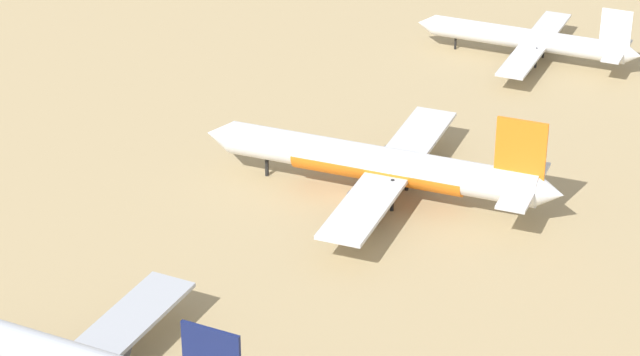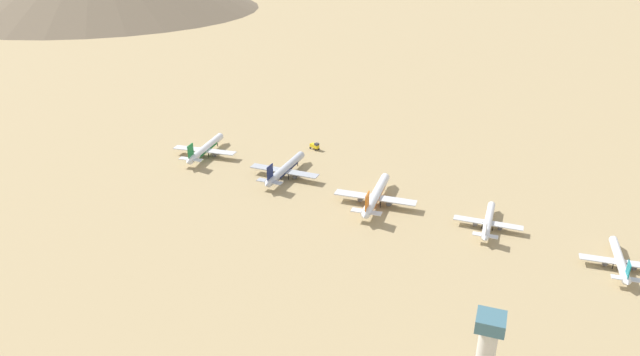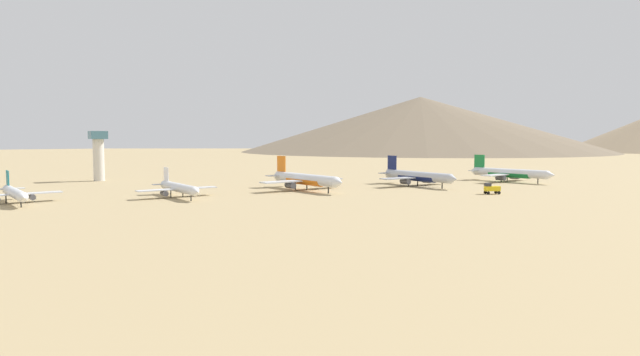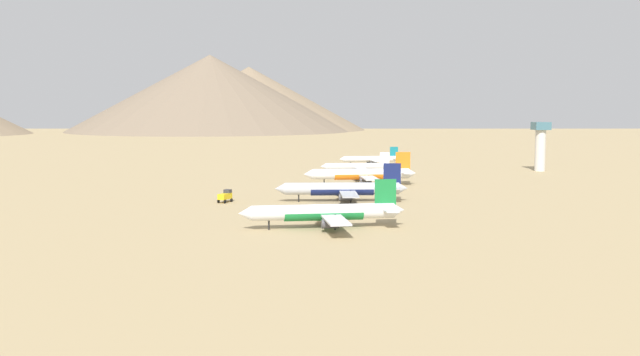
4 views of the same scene
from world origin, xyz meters
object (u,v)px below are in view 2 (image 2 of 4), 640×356
object	(u,v)px
parked_jet_0	(620,260)
parked_jet_2	(376,195)
parked_jet_1	(488,221)
parked_jet_4	(205,149)
parked_jet_3	(285,169)
control_tower	(487,347)
service_truck	(315,146)

from	to	relation	value
parked_jet_0	parked_jet_2	bearing A→B (deg)	79.03
parked_jet_1	parked_jet_4	xyz separation A→B (m)	(27.22, 142.12, 0.75)
parked_jet_3	control_tower	xyz separation A→B (m)	(-103.22, -99.36, 8.96)
parked_jet_1	parked_jet_4	size ratio (longest dim) A/B	0.80
parked_jet_1	service_truck	size ratio (longest dim) A/B	5.75
parked_jet_0	control_tower	xyz separation A→B (m)	(-72.88, 39.94, 9.82)
parked_jet_1	parked_jet_3	distance (m)	95.41
parked_jet_4	control_tower	size ratio (longest dim) A/B	1.80
parked_jet_2	parked_jet_4	distance (m)	97.87
service_truck	parked_jet_0	bearing A→B (deg)	-115.90
parked_jet_0	service_truck	distance (m)	153.41
parked_jet_4	parked_jet_3	bearing A→B (deg)	-101.60
parked_jet_0	parked_jet_4	distance (m)	191.86
parked_jet_1	parked_jet_2	xyz separation A→B (m)	(4.87, 46.84, 0.97)
parked_jet_3	parked_jet_0	bearing A→B (deg)	-102.29
service_truck	control_tower	distance (m)	171.18
parked_jet_1	parked_jet_3	bearing A→B (deg)	79.55
parked_jet_1	parked_jet_3	world-z (taller)	parked_jet_3
parked_jet_0	service_truck	bearing A→B (deg)	64.10
parked_jet_0	control_tower	world-z (taller)	control_tower
parked_jet_3	parked_jet_4	distance (m)	49.30
parked_jet_4	control_tower	bearing A→B (deg)	-127.46
parked_jet_2	service_truck	bearing A→B (deg)	42.93
parked_jet_0	parked_jet_1	bearing A→B (deg)	74.02
parked_jet_0	parked_jet_1	world-z (taller)	parked_jet_1
parked_jet_2	service_truck	distance (m)	67.11
service_truck	control_tower	size ratio (longest dim) A/B	0.25
parked_jet_2	parked_jet_3	xyz separation A→B (m)	(12.44, 46.99, -0.15)
parked_jet_4	service_truck	world-z (taller)	parked_jet_4
parked_jet_0	service_truck	world-z (taller)	parked_jet_0
parked_jet_3	control_tower	distance (m)	143.55
parked_jet_3	service_truck	xyz separation A→B (m)	(36.67, -1.30, -1.93)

